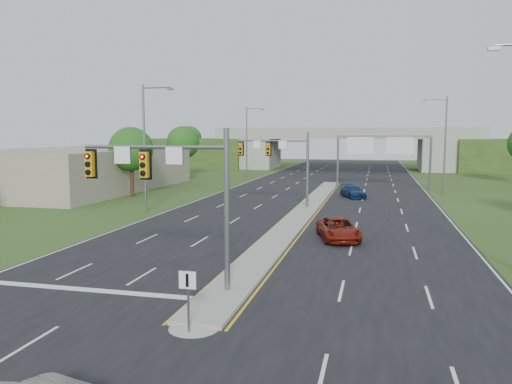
{
  "coord_description": "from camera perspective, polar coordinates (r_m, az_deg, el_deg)",
  "views": [
    {
      "loc": [
        6.02,
        -19.72,
        6.71
      ],
      "look_at": [
        -1.59,
        11.79,
        3.0
      ],
      "focal_mm": 35.0,
      "sensor_mm": 36.0,
      "label": 1
    }
  ],
  "objects": [
    {
      "name": "ground",
      "position": [
        21.68,
        -3.29,
        -11.51
      ],
      "size": [
        240.0,
        240.0,
        0.0
      ],
      "primitive_type": "plane",
      "color": "#304117",
      "rests_on": "ground"
    },
    {
      "name": "road",
      "position": [
        55.46,
        7.25,
        -0.46
      ],
      "size": [
        24.0,
        160.0,
        0.02
      ],
      "primitive_type": "cube",
      "color": "black",
      "rests_on": "ground"
    },
    {
      "name": "median",
      "position": [
        43.65,
        5.5,
        -2.21
      ],
      "size": [
        2.0,
        54.0,
        0.16
      ],
      "primitive_type": "cube",
      "color": "gray",
      "rests_on": "road"
    },
    {
      "name": "median_nose",
      "position": [
        18.08,
        -7.09,
        -14.96
      ],
      "size": [
        2.0,
        2.0,
        0.16
      ],
      "primitive_type": "cone",
      "color": "gray",
      "rests_on": "road"
    },
    {
      "name": "lane_markings",
      "position": [
        49.54,
        5.77,
        -1.26
      ],
      "size": [
        23.72,
        160.0,
        0.01
      ],
      "color": "gold",
      "rests_on": "road"
    },
    {
      "name": "signal_mast_near",
      "position": [
        21.41,
        -9.23,
        1.13
      ],
      "size": [
        6.62,
        0.6,
        7.0
      ],
      "color": "slate",
      "rests_on": "ground"
    },
    {
      "name": "signal_mast_far",
      "position": [
        45.45,
        3.08,
        4.02
      ],
      "size": [
        6.62,
        0.6,
        7.0
      ],
      "color": "slate",
      "rests_on": "ground"
    },
    {
      "name": "keep_right_sign",
      "position": [
        17.15,
        -7.79,
        -11.16
      ],
      "size": [
        0.6,
        0.13,
        2.2
      ],
      "color": "slate",
      "rests_on": "ground"
    },
    {
      "name": "sign_gantry",
      "position": [
        64.66,
        14.22,
        5.02
      ],
      "size": [
        11.58,
        0.44,
        6.67
      ],
      "color": "slate",
      "rests_on": "ground"
    },
    {
      "name": "overpass",
      "position": [
        99.95,
        10.15,
        4.61
      ],
      "size": [
        80.0,
        14.0,
        8.1
      ],
      "color": "gray",
      "rests_on": "ground"
    },
    {
      "name": "lightpole_l_mid",
      "position": [
        44.17,
        -12.41,
        5.59
      ],
      "size": [
        2.85,
        0.25,
        11.0
      ],
      "color": "slate",
      "rests_on": "ground"
    },
    {
      "name": "lightpole_l_far",
      "position": [
        77.18,
        -0.92,
        6.08
      ],
      "size": [
        2.85,
        0.25,
        11.0
      ],
      "color": "slate",
      "rests_on": "ground"
    },
    {
      "name": "lightpole_r_far",
      "position": [
        60.17,
        20.63,
        5.53
      ],
      "size": [
        2.85,
        0.25,
        11.0
      ],
      "color": "slate",
      "rests_on": "ground"
    },
    {
      "name": "tree_l_near",
      "position": [
        56.14,
        -14.09,
        4.77
      ],
      "size": [
        4.8,
        4.8,
        7.6
      ],
      "color": "#382316",
      "rests_on": "ground"
    },
    {
      "name": "tree_l_mid",
      "position": [
        80.53,
        -8.35,
        5.6
      ],
      "size": [
        5.2,
        5.2,
        8.12
      ],
      "color": "#382316",
      "rests_on": "ground"
    },
    {
      "name": "tree_back_a",
      "position": [
        121.95,
        -7.63,
        6.06
      ],
      "size": [
        6.0,
        6.0,
        8.85
      ],
      "color": "#382316",
      "rests_on": "ground"
    },
    {
      "name": "tree_back_b",
      "position": [
        117.62,
        -1.22,
        5.94
      ],
      "size": [
        5.6,
        5.6,
        8.32
      ],
      "color": "#382316",
      "rests_on": "ground"
    },
    {
      "name": "tree_back_c",
      "position": [
        115.14,
        22.67,
        5.43
      ],
      "size": [
        5.6,
        5.6,
        8.32
      ],
      "color": "#382316",
      "rests_on": "ground"
    },
    {
      "name": "commercial_building",
      "position": [
        65.65,
        -19.75,
        2.47
      ],
      "size": [
        18.0,
        30.0,
        5.0
      ],
      "primitive_type": "cube",
      "color": "gray",
      "rests_on": "ground"
    },
    {
      "name": "car_far_a",
      "position": [
        32.56,
        9.4,
        -4.18
      ],
      "size": [
        3.46,
        5.36,
        1.37
      ],
      "primitive_type": "imported",
      "rotation": [
        0.0,
        0.0,
        0.26
      ],
      "color": "maroon",
      "rests_on": "road"
    },
    {
      "name": "car_far_b",
      "position": [
        54.6,
        11.04,
        0.04
      ],
      "size": [
        3.35,
        4.69,
        1.26
      ],
      "primitive_type": "imported",
      "rotation": [
        0.0,
        0.0,
        0.41
      ],
      "color": "#0B1F45",
      "rests_on": "road"
    }
  ]
}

